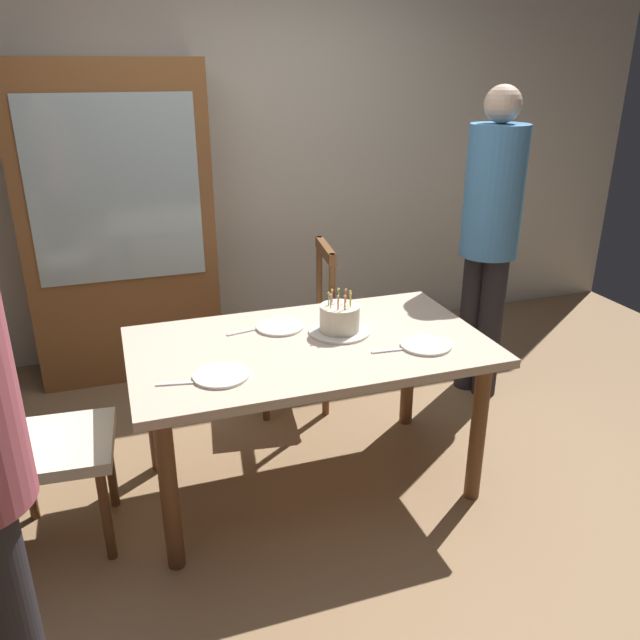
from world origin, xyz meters
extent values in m
plane|color=#93704C|center=(0.00, 0.00, 0.00)|extent=(6.40, 6.40, 0.00)
cube|color=silver|center=(0.00, 1.85, 1.30)|extent=(6.40, 0.10, 2.60)
cube|color=beige|center=(0.00, 0.00, 0.71)|extent=(1.55, 0.89, 0.04)
cylinder|color=brown|center=(-0.67, -0.35, 0.34)|extent=(0.07, 0.07, 0.69)
cylinder|color=brown|center=(0.67, -0.35, 0.34)|extent=(0.07, 0.07, 0.69)
cylinder|color=brown|center=(-0.67, 0.35, 0.34)|extent=(0.07, 0.07, 0.69)
cylinder|color=brown|center=(0.67, 0.35, 0.34)|extent=(0.07, 0.07, 0.69)
cylinder|color=silver|center=(0.16, 0.06, 0.74)|extent=(0.28, 0.28, 0.01)
cylinder|color=beige|center=(0.16, 0.06, 0.80)|extent=(0.18, 0.18, 0.12)
cylinder|color=#66CC72|center=(0.21, 0.06, 0.89)|extent=(0.01, 0.01, 0.05)
sphere|color=#FFC64C|center=(0.21, 0.06, 0.92)|extent=(0.01, 0.01, 0.01)
cylinder|color=#E54C4C|center=(0.20, 0.09, 0.89)|extent=(0.01, 0.01, 0.05)
sphere|color=#FFC64C|center=(0.20, 0.09, 0.92)|extent=(0.01, 0.01, 0.01)
cylinder|color=#66CC72|center=(0.18, 0.11, 0.89)|extent=(0.01, 0.01, 0.05)
sphere|color=#FFC64C|center=(0.18, 0.11, 0.92)|extent=(0.01, 0.01, 0.01)
cylinder|color=#D872CC|center=(0.14, 0.11, 0.89)|extent=(0.01, 0.01, 0.05)
sphere|color=#FFC64C|center=(0.14, 0.11, 0.92)|extent=(0.01, 0.01, 0.01)
cylinder|color=#66CC72|center=(0.12, 0.08, 0.89)|extent=(0.01, 0.01, 0.05)
sphere|color=#FFC64C|center=(0.12, 0.08, 0.92)|extent=(0.01, 0.01, 0.01)
cylinder|color=#F2994C|center=(0.12, 0.05, 0.89)|extent=(0.01, 0.01, 0.05)
sphere|color=#FFC64C|center=(0.12, 0.05, 0.92)|extent=(0.01, 0.01, 0.01)
cylinder|color=#E54C4C|center=(0.14, 0.02, 0.89)|extent=(0.01, 0.01, 0.05)
sphere|color=#FFC64C|center=(0.14, 0.02, 0.92)|extent=(0.01, 0.01, 0.01)
cylinder|color=#F2994C|center=(0.17, 0.01, 0.89)|extent=(0.01, 0.01, 0.05)
sphere|color=#FFC64C|center=(0.17, 0.01, 0.92)|extent=(0.01, 0.01, 0.01)
cylinder|color=yellow|center=(0.20, 0.03, 0.89)|extent=(0.01, 0.01, 0.05)
sphere|color=#FFC64C|center=(0.20, 0.03, 0.92)|extent=(0.01, 0.01, 0.01)
cylinder|color=silver|center=(-0.43, -0.20, 0.74)|extent=(0.22, 0.22, 0.01)
cylinder|color=silver|center=(-0.08, 0.20, 0.74)|extent=(0.22, 0.22, 0.01)
cylinder|color=silver|center=(0.46, -0.20, 0.74)|extent=(0.22, 0.22, 0.01)
cube|color=silver|center=(-0.59, -0.21, 0.73)|extent=(0.18, 0.05, 0.01)
cube|color=silver|center=(-0.24, 0.21, 0.73)|extent=(0.18, 0.05, 0.01)
cube|color=silver|center=(0.30, -0.20, 0.73)|extent=(0.18, 0.03, 0.01)
cube|color=beige|center=(0.14, 0.77, 0.45)|extent=(0.50, 0.50, 0.05)
cylinder|color=brown|center=(-0.01, 0.96, 0.21)|extent=(0.04, 0.04, 0.42)
cylinder|color=brown|center=(-0.06, 0.62, 0.21)|extent=(0.04, 0.04, 0.42)
cylinder|color=brown|center=(0.33, 0.91, 0.21)|extent=(0.04, 0.04, 0.42)
cylinder|color=brown|center=(0.28, 0.57, 0.21)|extent=(0.04, 0.04, 0.42)
cylinder|color=brown|center=(0.36, 0.92, 0.70)|extent=(0.04, 0.04, 0.50)
cylinder|color=brown|center=(0.31, 0.56, 0.70)|extent=(0.04, 0.04, 0.50)
cube|color=brown|center=(0.33, 0.74, 0.92)|extent=(0.10, 0.40, 0.06)
cube|color=beige|center=(-1.07, -0.04, 0.45)|extent=(0.47, 0.47, 0.05)
cylinder|color=brown|center=(-0.92, -0.22, 0.21)|extent=(0.04, 0.04, 0.42)
cylinder|color=brown|center=(-0.89, 0.12, 0.21)|extent=(0.04, 0.04, 0.42)
cylinder|color=brown|center=(-1.26, -0.19, 0.21)|extent=(0.04, 0.04, 0.42)
cylinder|color=brown|center=(-1.23, 0.14, 0.21)|extent=(0.04, 0.04, 0.42)
cylinder|color=#262328|center=(-1.15, -0.89, 0.40)|extent=(0.14, 0.14, 0.80)
cylinder|color=#262328|center=(1.22, 0.62, 0.43)|extent=(0.14, 0.14, 0.86)
cylinder|color=#262328|center=(1.27, 0.50, 0.43)|extent=(0.14, 0.14, 0.86)
cylinder|color=#4C8CC6|center=(1.25, 0.56, 1.21)|extent=(0.32, 0.32, 0.71)
sphere|color=beige|center=(1.25, 0.56, 1.67)|extent=(0.20, 0.20, 0.20)
cube|color=brown|center=(-0.71, 1.56, 0.95)|extent=(1.10, 0.44, 1.90)
cube|color=silver|center=(-0.71, 1.34, 1.20)|extent=(0.94, 0.01, 1.04)
camera|label=1|loc=(-0.77, -2.40, 1.86)|focal=35.42mm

